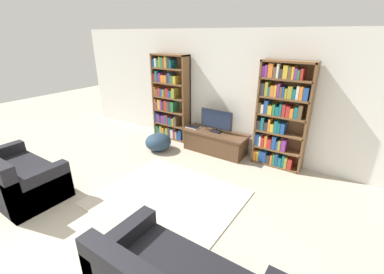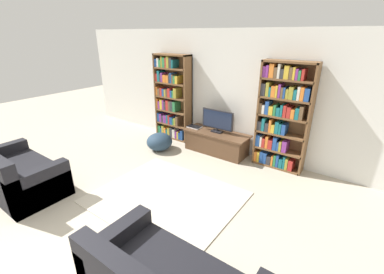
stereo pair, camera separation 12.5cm
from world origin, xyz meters
TOP-DOWN VIEW (x-y plane):
  - wall_back at (0.00, 4.23)m, footprint 8.80×0.06m
  - bookshelf_left at (-1.46, 4.05)m, footprint 0.96×0.30m
  - bookshelf_right at (1.24, 4.05)m, footprint 0.96×0.30m
  - tv_stand at (-0.06, 3.89)m, footprint 1.45×0.55m
  - television at (-0.06, 3.91)m, footprint 0.74×0.16m
  - laptop at (-0.64, 3.86)m, footprint 0.32×0.21m
  - area_rug at (0.17, 1.90)m, footprint 2.23×1.90m
  - couch_left_sectional at (-1.96, 0.61)m, footprint 1.62×0.90m
  - beanbag_ottoman at (-1.19, 3.24)m, footprint 0.58×0.58m

SIDE VIEW (x-z plane):
  - area_rug at x=0.17m, z-range 0.00..0.02m
  - beanbag_ottoman at x=-1.19m, z-range 0.00..0.39m
  - tv_stand at x=-0.06m, z-range 0.00..0.48m
  - couch_left_sectional at x=-1.96m, z-range -0.14..0.73m
  - laptop at x=-0.64m, z-range 0.48..0.50m
  - television at x=-0.06m, z-range 0.49..0.99m
  - bookshelf_left at x=-1.46m, z-range -0.04..2.02m
  - bookshelf_right at x=1.24m, z-range 0.00..2.06m
  - wall_back at x=0.00m, z-range 0.00..2.60m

